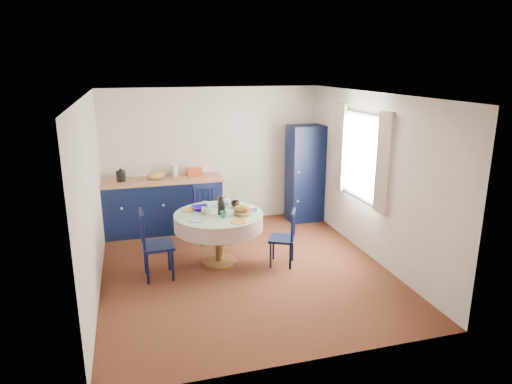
% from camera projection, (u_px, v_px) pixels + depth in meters
% --- Properties ---
extents(floor, '(4.50, 4.50, 0.00)m').
position_uv_depth(floor, '(244.00, 269.00, 6.66)').
color(floor, black).
rests_on(floor, ground).
extents(ceiling, '(4.50, 4.50, 0.00)m').
position_uv_depth(ceiling, '(243.00, 95.00, 5.99)').
color(ceiling, white).
rests_on(ceiling, wall_back).
extents(wall_back, '(4.00, 0.02, 2.50)m').
position_uv_depth(wall_back, '(214.00, 156.00, 8.41)').
color(wall_back, white).
rests_on(wall_back, floor).
extents(wall_left, '(0.02, 4.50, 2.50)m').
position_uv_depth(wall_left, '(91.00, 198.00, 5.80)').
color(wall_left, white).
rests_on(wall_left, floor).
extents(wall_right, '(0.02, 4.50, 2.50)m').
position_uv_depth(wall_right, '(373.00, 177.00, 6.85)').
color(wall_right, white).
rests_on(wall_right, floor).
extents(window, '(0.10, 1.74, 1.45)m').
position_uv_depth(window, '(361.00, 156.00, 7.04)').
color(window, white).
rests_on(window, wall_right).
extents(kitchen_counter, '(2.14, 0.67, 1.19)m').
position_uv_depth(kitchen_counter, '(162.00, 204.00, 8.08)').
color(kitchen_counter, black).
rests_on(kitchen_counter, floor).
extents(pantry_cabinet, '(0.65, 0.48, 1.81)m').
position_uv_depth(pantry_cabinet, '(305.00, 174.00, 8.56)').
color(pantry_cabinet, black).
rests_on(pantry_cabinet, floor).
extents(dining_table, '(1.30, 1.30, 1.07)m').
position_uv_depth(dining_table, '(219.00, 221.00, 6.68)').
color(dining_table, brown).
rests_on(dining_table, floor).
extents(chair_left, '(0.44, 0.46, 0.99)m').
position_uv_depth(chair_left, '(154.00, 244.00, 6.27)').
color(chair_left, black).
rests_on(chair_left, floor).
extents(chair_far, '(0.49, 0.47, 0.94)m').
position_uv_depth(chair_far, '(207.00, 214.00, 7.63)').
color(chair_far, black).
rests_on(chair_far, floor).
extents(chair_right, '(0.49, 0.50, 0.85)m').
position_uv_depth(chair_right, '(284.00, 237.00, 6.71)').
color(chair_right, black).
rests_on(chair_right, floor).
extents(mug_a, '(0.12, 0.12, 0.10)m').
position_uv_depth(mug_a, '(205.00, 211.00, 6.62)').
color(mug_a, silver).
rests_on(mug_a, dining_table).
extents(mug_b, '(0.10, 0.10, 0.10)m').
position_uv_depth(mug_b, '(223.00, 214.00, 6.46)').
color(mug_b, '#2D776D').
rests_on(mug_b, dining_table).
extents(mug_c, '(0.13, 0.13, 0.10)m').
position_uv_depth(mug_c, '(235.00, 204.00, 6.91)').
color(mug_c, black).
rests_on(mug_c, dining_table).
extents(mug_d, '(0.09, 0.09, 0.08)m').
position_uv_depth(mug_d, '(205.00, 204.00, 6.94)').
color(mug_d, silver).
rests_on(mug_d, dining_table).
extents(cobalt_bowl, '(0.25, 0.25, 0.06)m').
position_uv_depth(cobalt_bowl, '(200.00, 208.00, 6.79)').
color(cobalt_bowl, '#180971').
rests_on(cobalt_bowl, dining_table).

